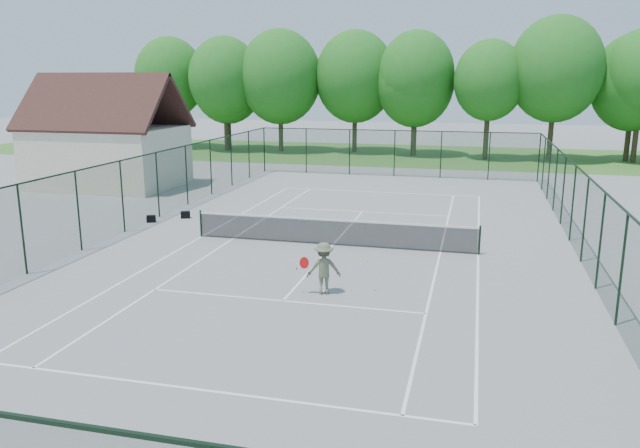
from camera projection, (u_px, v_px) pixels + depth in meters
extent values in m
plane|color=gray|center=(333.00, 245.00, 24.14)|extent=(140.00, 140.00, 0.00)
cube|color=#40752A|center=(413.00, 155.00, 52.46)|extent=(80.00, 16.00, 0.01)
cube|color=white|center=(380.00, 192.00, 35.36)|extent=(10.97, 0.08, 0.01)
cube|color=white|center=(204.00, 390.00, 12.92)|extent=(10.97, 0.08, 0.01)
cube|color=white|center=(362.00, 212.00, 30.18)|extent=(8.23, 0.08, 0.01)
cube|color=white|center=(283.00, 301.00, 18.10)|extent=(8.23, 0.08, 0.01)
cube|color=white|center=(478.00, 255.00, 22.84)|extent=(0.08, 23.77, 0.01)
cube|color=white|center=(202.00, 237.00, 25.44)|extent=(0.08, 23.77, 0.01)
cube|color=white|center=(440.00, 252.00, 23.16)|extent=(0.08, 23.77, 0.01)
cube|color=white|center=(233.00, 239.00, 25.12)|extent=(0.08, 23.77, 0.01)
cube|color=white|center=(333.00, 245.00, 24.14)|extent=(0.08, 12.80, 0.01)
cylinder|color=black|center=(201.00, 224.00, 25.32)|extent=(0.08, 0.08, 1.10)
cylinder|color=black|center=(480.00, 240.00, 22.71)|extent=(0.08, 0.08, 1.10)
cube|color=black|center=(333.00, 233.00, 24.03)|extent=(11.00, 0.02, 0.96)
cube|color=white|center=(333.00, 220.00, 23.91)|extent=(11.00, 0.05, 0.07)
cube|color=#1E3D24|center=(394.00, 153.00, 40.79)|extent=(18.00, 0.02, 3.00)
cube|color=#1E3D24|center=(585.00, 220.00, 21.66)|extent=(0.02, 36.00, 3.00)
cube|color=#1E3D24|center=(122.00, 197.00, 25.94)|extent=(0.02, 36.00, 3.00)
cube|color=black|center=(395.00, 130.00, 40.45)|extent=(18.00, 0.05, 0.05)
cube|color=black|center=(589.00, 177.00, 21.32)|extent=(0.05, 36.00, 0.05)
cube|color=black|center=(120.00, 161.00, 25.59)|extent=(0.05, 36.00, 0.05)
cube|color=beige|center=(108.00, 157.00, 36.98)|extent=(8.00, 6.00, 3.50)
cube|color=#40231D|center=(118.00, 100.00, 37.66)|extent=(8.60, 3.27, 3.27)
cube|color=#40231D|center=(89.00, 102.00, 34.83)|extent=(8.60, 3.27, 3.27)
cylinder|color=#40331F|center=(229.00, 126.00, 55.91)|extent=(0.40, 0.40, 4.20)
ellipsoid|color=#287823|center=(227.00, 82.00, 55.02)|extent=(6.40, 6.40, 7.40)
cylinder|color=#40331F|center=(413.00, 130.00, 51.99)|extent=(0.40, 0.40, 4.20)
ellipsoid|color=#287823|center=(415.00, 82.00, 51.10)|extent=(6.40, 6.40, 7.40)
cylinder|color=#40331F|center=(628.00, 134.00, 48.07)|extent=(0.40, 0.40, 4.20)
ellipsoid|color=#287823|center=(634.00, 82.00, 47.18)|extent=(6.40, 6.40, 7.40)
cube|color=black|center=(151.00, 219.00, 27.96)|extent=(0.45, 0.37, 0.31)
cube|color=black|center=(185.00, 215.00, 28.77)|extent=(0.47, 0.38, 0.32)
imported|color=#5B6245|center=(324.00, 268.00, 18.57)|extent=(1.15, 0.87, 1.58)
sphere|color=#BDDC3C|center=(367.00, 260.00, 18.60)|extent=(0.07, 0.07, 0.07)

